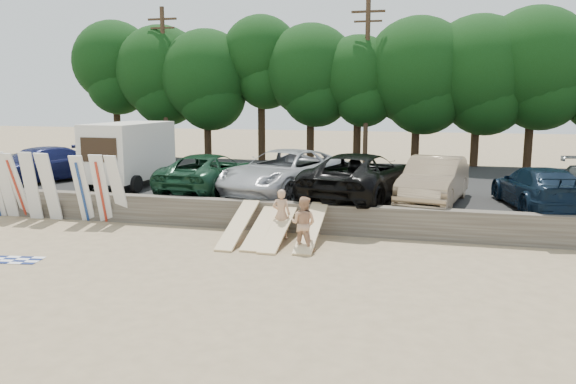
# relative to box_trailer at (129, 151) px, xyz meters

# --- Properties ---
(ground) EXTENTS (120.00, 120.00, 0.00)m
(ground) POSITION_rel_box_trailer_xyz_m (7.03, -6.49, -2.23)
(ground) COLOR tan
(ground) RESTS_ON ground
(seawall) EXTENTS (44.00, 0.50, 1.00)m
(seawall) POSITION_rel_box_trailer_xyz_m (7.03, -3.49, -1.73)
(seawall) COLOR #6B6356
(seawall) RESTS_ON ground
(parking_lot) EXTENTS (44.00, 14.50, 0.70)m
(parking_lot) POSITION_rel_box_trailer_xyz_m (7.03, 4.01, -1.88)
(parking_lot) COLOR #282828
(parking_lot) RESTS_ON ground
(treeline) EXTENTS (32.74, 6.35, 8.61)m
(treeline) POSITION_rel_box_trailer_xyz_m (7.47, 10.95, 3.83)
(treeline) COLOR #382616
(treeline) RESTS_ON parking_lot
(utility_poles) EXTENTS (25.80, 0.26, 9.00)m
(utility_poles) POSITION_rel_box_trailer_xyz_m (9.03, 9.51, 3.20)
(utility_poles) COLOR #473321
(utility_poles) RESTS_ON parking_lot
(box_trailer) EXTENTS (2.58, 4.39, 2.73)m
(box_trailer) POSITION_rel_box_trailer_xyz_m (0.00, 0.00, 0.00)
(box_trailer) COLOR silver
(box_trailer) RESTS_ON parking_lot
(car_0) EXTENTS (4.16, 5.81, 1.56)m
(car_0) POSITION_rel_box_trailer_xyz_m (-4.69, -0.01, -0.75)
(car_0) COLOR #151A4A
(car_0) RESTS_ON parking_lot
(car_1) EXTENTS (2.85, 5.69, 1.55)m
(car_1) POSITION_rel_box_trailer_xyz_m (3.82, -0.37, -0.76)
(car_1) COLOR #143722
(car_1) RESTS_ON parking_lot
(car_2) EXTENTS (4.79, 6.93, 1.76)m
(car_2) POSITION_rel_box_trailer_xyz_m (6.97, -0.36, -0.65)
(car_2) COLOR #AFB0B5
(car_2) RESTS_ON parking_lot
(car_3) EXTENTS (4.17, 6.82, 1.76)m
(car_3) POSITION_rel_box_trailer_xyz_m (10.02, -0.73, -0.65)
(car_3) COLOR black
(car_3) RESTS_ON parking_lot
(car_4) EXTENTS (2.70, 5.35, 1.68)m
(car_4) POSITION_rel_box_trailer_xyz_m (12.71, -0.87, -0.69)
(car_4) COLOR #9E8464
(car_4) RESTS_ON parking_lot
(car_5) EXTENTS (2.94, 5.34, 1.47)m
(car_5) POSITION_rel_box_trailer_xyz_m (16.21, -0.95, -0.80)
(car_5) COLOR black
(car_5) RESTS_ON parking_lot
(surfboard_upright_1) EXTENTS (0.51, 0.68, 2.54)m
(surfboard_upright_1) POSITION_rel_box_trailer_xyz_m (-2.89, -4.04, -0.96)
(surfboard_upright_1) COLOR white
(surfboard_upright_1) RESTS_ON ground
(surfboard_upright_2) EXTENTS (0.61, 0.89, 2.50)m
(surfboard_upright_2) POSITION_rel_box_trailer_xyz_m (-2.40, -4.02, -0.98)
(surfboard_upright_2) COLOR white
(surfboard_upright_2) RESTS_ON ground
(surfboard_upright_3) EXTENTS (0.57, 0.64, 2.56)m
(surfboard_upright_3) POSITION_rel_box_trailer_xyz_m (-1.71, -4.12, -0.95)
(surfboard_upright_3) COLOR white
(surfboard_upright_3) RESTS_ON ground
(surfboard_upright_4) EXTENTS (0.58, 0.76, 2.53)m
(surfboard_upright_4) POSITION_rel_box_trailer_xyz_m (-1.08, -3.99, -0.96)
(surfboard_upright_4) COLOR white
(surfboard_upright_4) RESTS_ON ground
(surfboard_upright_5) EXTENTS (0.52, 0.69, 2.54)m
(surfboard_upright_5) POSITION_rel_box_trailer_xyz_m (-0.92, -4.12, -0.96)
(surfboard_upright_5) COLOR white
(surfboard_upright_5) RESTS_ON ground
(surfboard_upright_6) EXTENTS (0.61, 0.90, 2.50)m
(surfboard_upright_6) POSITION_rel_box_trailer_xyz_m (0.42, -4.08, -0.98)
(surfboard_upright_6) COLOR white
(surfboard_upright_6) RESTS_ON ground
(surfboard_upright_7) EXTENTS (0.57, 0.75, 2.53)m
(surfboard_upright_7) POSITION_rel_box_trailer_xyz_m (1.14, -4.01, -0.96)
(surfboard_upright_7) COLOR white
(surfboard_upright_7) RESTS_ON ground
(surfboard_upright_8) EXTENTS (0.57, 0.84, 2.51)m
(surfboard_upright_8) POSITION_rel_box_trailer_xyz_m (1.74, -3.89, -0.97)
(surfboard_upright_8) COLOR white
(surfboard_upright_8) RESTS_ON ground
(surfboard_low_0) EXTENTS (0.56, 2.86, 1.05)m
(surfboard_low_0) POSITION_rel_box_trailer_xyz_m (6.72, -5.13, -1.70)
(surfboard_low_0) COLOR beige
(surfboard_low_0) RESTS_ON ground
(surfboard_low_1) EXTENTS (0.56, 2.89, 0.95)m
(surfboard_low_1) POSITION_rel_box_trailer_xyz_m (7.46, -4.98, -1.76)
(surfboard_low_1) COLOR beige
(surfboard_low_1) RESTS_ON ground
(surfboard_low_2) EXTENTS (0.56, 2.89, 0.93)m
(surfboard_low_2) POSITION_rel_box_trailer_xyz_m (8.04, -5.08, -1.77)
(surfboard_low_2) COLOR beige
(surfboard_low_2) RESTS_ON ground
(surfboard_low_3) EXTENTS (0.56, 2.85, 1.07)m
(surfboard_low_3) POSITION_rel_box_trailer_xyz_m (9.06, -4.96, -1.69)
(surfboard_low_3) COLOR beige
(surfboard_low_3) RESTS_ON ground
(beachgoer_a) EXTENTS (0.60, 0.40, 1.62)m
(beachgoer_a) POSITION_rel_box_trailer_xyz_m (7.98, -4.53, -1.42)
(beachgoer_a) COLOR tan
(beachgoer_a) RESTS_ON ground
(beachgoer_b) EXTENTS (0.90, 0.76, 1.64)m
(beachgoer_b) POSITION_rel_box_trailer_xyz_m (8.99, -5.79, -1.41)
(beachgoer_b) COLOR tan
(beachgoer_b) RESTS_ON ground
(cooler) EXTENTS (0.45, 0.39, 0.32)m
(cooler) POSITION_rel_box_trailer_xyz_m (7.77, -4.15, -2.07)
(cooler) COLOR #227E39
(cooler) RESTS_ON ground
(gear_bag) EXTENTS (0.30, 0.26, 0.22)m
(gear_bag) POSITION_rel_box_trailer_xyz_m (7.42, -4.12, -2.12)
(gear_bag) COLOR #D54C19
(gear_bag) RESTS_ON ground
(beach_towel) EXTENTS (1.71, 1.71, 0.00)m
(beach_towel) POSITION_rel_box_trailer_xyz_m (1.35, -8.76, -2.22)
(beach_towel) COLOR white
(beach_towel) RESTS_ON ground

